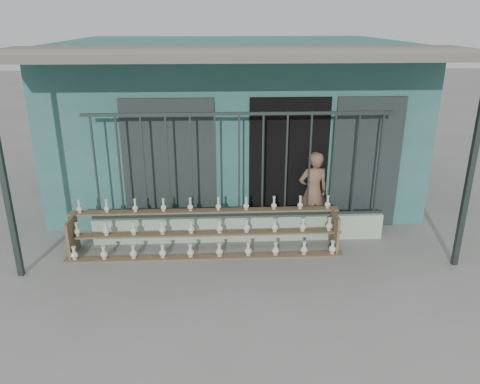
{
  "coord_description": "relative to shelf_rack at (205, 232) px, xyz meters",
  "views": [
    {
      "loc": [
        -0.35,
        -6.09,
        3.65
      ],
      "look_at": [
        0.0,
        1.0,
        1.0
      ],
      "focal_mm": 35.0,
      "sensor_mm": 36.0,
      "label": 1
    }
  ],
  "objects": [
    {
      "name": "workshop_building",
      "position": [
        0.59,
        3.34,
        1.26
      ],
      "size": [
        7.4,
        6.6,
        3.21
      ],
      "color": "#2E615A",
      "rests_on": "ground"
    },
    {
      "name": "shelf_rack",
      "position": [
        0.0,
        0.0,
        0.0
      ],
      "size": [
        4.5,
        0.68,
        0.85
      ],
      "color": "brown",
      "rests_on": "ground"
    },
    {
      "name": "parapet_wall",
      "position": [
        0.58,
        0.41,
        -0.13
      ],
      "size": [
        5.0,
        0.2,
        0.45
      ],
      "primitive_type": "cube",
      "color": "#9AB49B",
      "rests_on": "ground"
    },
    {
      "name": "ground",
      "position": [
        0.58,
        -0.89,
        -0.36
      ],
      "size": [
        60.0,
        60.0,
        0.0
      ],
      "primitive_type": "plane",
      "color": "slate"
    },
    {
      "name": "security_fence",
      "position": [
        0.58,
        0.41,
        0.99
      ],
      "size": [
        5.0,
        0.04,
        1.8
      ],
      "color": "#283330",
      "rests_on": "parapet_wall"
    },
    {
      "name": "elderly_woman",
      "position": [
        1.92,
        0.75,
        0.38
      ],
      "size": [
        0.58,
        0.43,
        1.48
      ],
      "primitive_type": "imported",
      "rotation": [
        0.0,
        0.0,
        3.28
      ],
      "color": "brown",
      "rests_on": "ground"
    }
  ]
}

